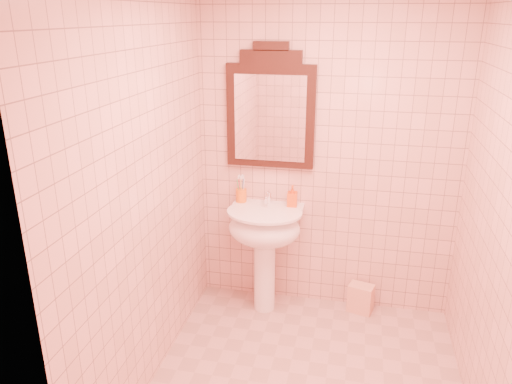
% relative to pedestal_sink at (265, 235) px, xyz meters
% --- Properties ---
extents(back_wall, '(2.00, 0.02, 2.50)m').
position_rel_pedestal_sink_xyz_m(back_wall, '(0.44, 0.23, 0.59)').
color(back_wall, beige).
rests_on(back_wall, floor).
extents(pedestal_sink, '(0.58, 0.58, 0.86)m').
position_rel_pedestal_sink_xyz_m(pedestal_sink, '(0.00, 0.00, 0.00)').
color(pedestal_sink, white).
rests_on(pedestal_sink, floor).
extents(faucet, '(0.04, 0.16, 0.11)m').
position_rel_pedestal_sink_xyz_m(faucet, '(0.00, 0.14, 0.26)').
color(faucet, white).
rests_on(faucet, pedestal_sink).
extents(mirror, '(0.67, 0.06, 0.94)m').
position_rel_pedestal_sink_xyz_m(mirror, '(0.00, 0.20, 0.93)').
color(mirror, black).
rests_on(mirror, back_wall).
extents(toothbrush_cup, '(0.09, 0.09, 0.20)m').
position_rel_pedestal_sink_xyz_m(toothbrush_cup, '(-0.22, 0.15, 0.26)').
color(toothbrush_cup, orange).
rests_on(toothbrush_cup, pedestal_sink).
extents(soap_dispenser, '(0.08, 0.08, 0.17)m').
position_rel_pedestal_sink_xyz_m(soap_dispenser, '(0.19, 0.14, 0.29)').
color(soap_dispenser, '#DC5112').
rests_on(soap_dispenser, pedestal_sink).
extents(towel, '(0.22, 0.18, 0.23)m').
position_rel_pedestal_sink_xyz_m(towel, '(0.77, 0.12, -0.54)').
color(towel, '#E8AE88').
rests_on(towel, floor).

